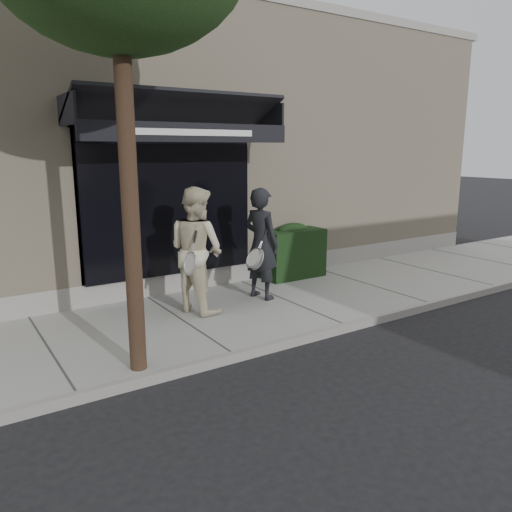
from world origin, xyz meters
TOP-DOWN VIEW (x-y plane):
  - ground at (0.00, 0.00)m, footprint 80.00×80.00m
  - sidewalk at (0.00, 0.00)m, footprint 20.00×3.00m
  - curb at (0.00, -1.55)m, footprint 20.00×0.10m
  - building_facade at (-0.01, 4.96)m, footprint 14.30×8.04m
  - hedge at (1.10, 1.25)m, footprint 1.30×0.70m
  - pedestrian_front at (-0.29, 0.34)m, footprint 0.86×0.97m
  - pedestrian_back at (-1.57, 0.32)m, footprint 1.04×1.19m

SIDE VIEW (x-z plane):
  - ground at x=0.00m, z-range 0.00..0.00m
  - sidewalk at x=0.00m, z-range 0.00..0.12m
  - curb at x=0.00m, z-range 0.00..0.14m
  - hedge at x=1.10m, z-range 0.09..1.23m
  - pedestrian_front at x=-0.29m, z-range 0.12..2.10m
  - pedestrian_back at x=-1.57m, z-range 0.12..2.17m
  - building_facade at x=-0.01m, z-range -0.08..5.56m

